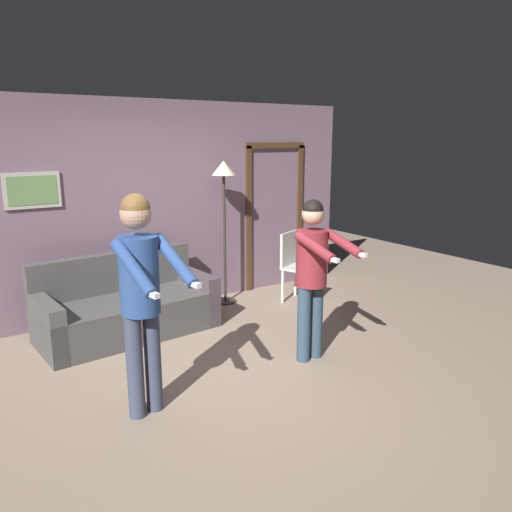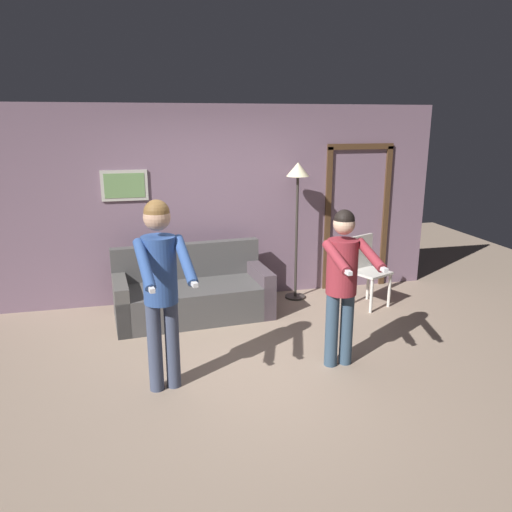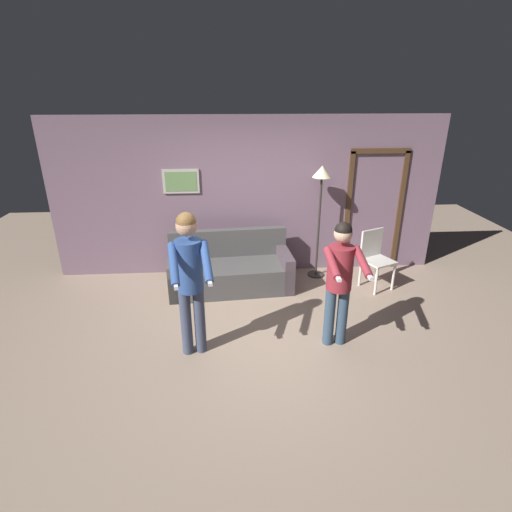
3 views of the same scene
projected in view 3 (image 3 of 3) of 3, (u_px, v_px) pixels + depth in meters
name	position (u px, v px, depth m)	size (l,w,h in m)	color
ground_plane	(257.00, 335.00, 5.18)	(12.00, 12.00, 0.00)	gray
back_wall_assembly	(250.00, 197.00, 6.58)	(6.40, 0.10, 2.60)	slate
couch	(230.00, 271.00, 6.35)	(1.96, 1.00, 0.87)	#4B4948
torchiere_lamp	(321.00, 188.00, 6.27)	(0.30, 0.30, 1.86)	#332D28
person_standing_left	(190.00, 272.00, 4.43)	(0.51, 0.70, 1.75)	#3F4760
person_standing_right	(340.00, 275.00, 4.65)	(0.44, 0.68, 1.59)	#33495F
dining_chair_distant	(375.00, 255.00, 6.29)	(0.55, 0.55, 0.93)	silver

